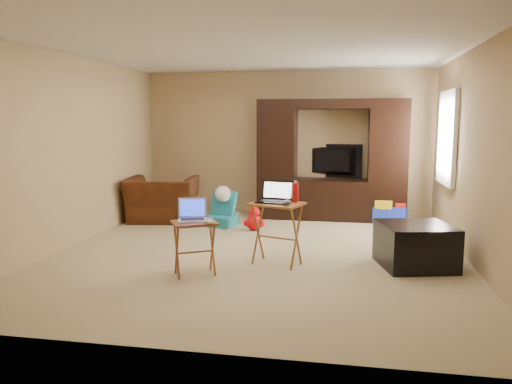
% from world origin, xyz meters
% --- Properties ---
extents(floor, '(5.50, 5.50, 0.00)m').
position_xyz_m(floor, '(0.00, 0.00, 0.00)').
color(floor, tan).
rests_on(floor, ground).
extents(ceiling, '(5.50, 5.50, 0.00)m').
position_xyz_m(ceiling, '(0.00, 0.00, 2.50)').
color(ceiling, silver).
rests_on(ceiling, ground).
extents(wall_back, '(5.00, 0.00, 5.00)m').
position_xyz_m(wall_back, '(0.00, 2.75, 1.25)').
color(wall_back, tan).
rests_on(wall_back, ground).
extents(wall_front, '(5.00, 0.00, 5.00)m').
position_xyz_m(wall_front, '(0.00, -2.75, 1.25)').
color(wall_front, tan).
rests_on(wall_front, ground).
extents(wall_left, '(0.00, 5.50, 5.50)m').
position_xyz_m(wall_left, '(-2.50, 0.00, 1.25)').
color(wall_left, tan).
rests_on(wall_left, ground).
extents(wall_right, '(0.00, 5.50, 5.50)m').
position_xyz_m(wall_right, '(2.50, 0.00, 1.25)').
color(wall_right, tan).
rests_on(wall_right, ground).
extents(window_pane, '(0.00, 1.20, 1.20)m').
position_xyz_m(window_pane, '(2.48, 1.55, 1.40)').
color(window_pane, white).
rests_on(window_pane, ground).
extents(window_frame, '(0.06, 1.14, 1.34)m').
position_xyz_m(window_frame, '(2.46, 1.55, 1.40)').
color(window_frame, white).
rests_on(window_frame, ground).
extents(entertainment_center, '(2.44, 0.62, 1.99)m').
position_xyz_m(entertainment_center, '(0.80, 2.42, 1.00)').
color(entertainment_center, black).
rests_on(entertainment_center, floor).
extents(television, '(1.02, 0.29, 0.58)m').
position_xyz_m(television, '(0.80, 2.65, 0.95)').
color(television, black).
rests_on(television, entertainment_center).
extents(recliner, '(1.23, 1.11, 0.72)m').
position_xyz_m(recliner, '(-1.92, 1.69, 0.36)').
color(recliner, '#49200F').
rests_on(recliner, floor).
extents(child_rocker, '(0.53, 0.57, 0.55)m').
position_xyz_m(child_rocker, '(-0.87, 1.48, 0.28)').
color(child_rocker, teal).
rests_on(child_rocker, floor).
extents(plush_toy, '(0.33, 0.28, 0.37)m').
position_xyz_m(plush_toy, '(-0.29, 1.27, 0.18)').
color(plush_toy, red).
rests_on(plush_toy, floor).
extents(push_toy, '(0.59, 0.48, 0.39)m').
position_xyz_m(push_toy, '(1.76, 2.15, 0.19)').
color(push_toy, blue).
rests_on(push_toy, floor).
extents(ottoman, '(0.92, 0.92, 0.49)m').
position_xyz_m(ottoman, '(1.85, -0.27, 0.24)').
color(ottoman, black).
rests_on(ottoman, floor).
extents(tray_table_left, '(0.57, 0.53, 0.58)m').
position_xyz_m(tray_table_left, '(-0.52, -1.01, 0.29)').
color(tray_table_left, '#954D24').
rests_on(tray_table_left, floor).
extents(tray_table_right, '(0.67, 0.60, 0.72)m').
position_xyz_m(tray_table_right, '(0.29, -0.46, 0.36)').
color(tray_table_right, brown).
rests_on(tray_table_right, floor).
extents(laptop_left, '(0.37, 0.33, 0.24)m').
position_xyz_m(laptop_left, '(-0.55, -0.98, 0.70)').
color(laptop_left, '#B7B7BC').
rests_on(laptop_left, tray_table_left).
extents(laptop_right, '(0.42, 0.36, 0.24)m').
position_xyz_m(laptop_right, '(0.25, -0.44, 0.84)').
color(laptop_right, black).
rests_on(laptop_right, tray_table_right).
extents(mouse_left, '(0.09, 0.13, 0.05)m').
position_xyz_m(mouse_left, '(-0.33, -1.08, 0.61)').
color(mouse_left, silver).
rests_on(mouse_left, tray_table_left).
extents(mouse_right, '(0.11, 0.16, 0.06)m').
position_xyz_m(mouse_right, '(0.42, -0.58, 0.75)').
color(mouse_right, '#38383C').
rests_on(mouse_right, tray_table_right).
extents(water_bottle, '(0.07, 0.07, 0.22)m').
position_xyz_m(water_bottle, '(0.49, -0.38, 0.83)').
color(water_bottle, red).
rests_on(water_bottle, tray_table_right).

